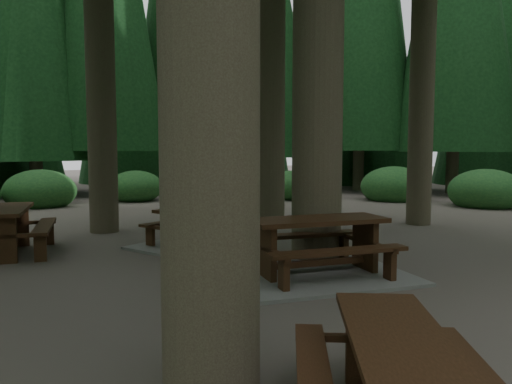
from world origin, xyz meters
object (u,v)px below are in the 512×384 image
picnic_table_a (317,256)px  picnic_table_c (199,233)px  picnic_table_e (394,363)px  picnic_table_b (5,224)px

picnic_table_a → picnic_table_c: picnic_table_a is taller
picnic_table_a → picnic_table_e: picnic_table_a is taller
picnic_table_b → picnic_table_e: size_ratio=1.10×
picnic_table_a → picnic_table_b: bearing=145.6°
picnic_table_c → picnic_table_e: 6.69m
picnic_table_b → picnic_table_e: bearing=-153.6°
picnic_table_e → picnic_table_b: bearing=47.9°
picnic_table_c → picnic_table_e: bearing=-126.1°
picnic_table_c → picnic_table_e: picnic_table_c is taller
picnic_table_a → picnic_table_c: 3.08m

